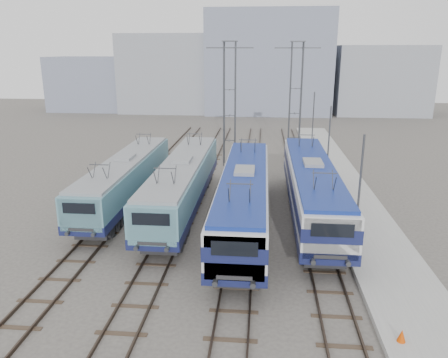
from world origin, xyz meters
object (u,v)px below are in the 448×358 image
(locomotive_far_right, at_px, (312,185))
(locomotive_center_right, at_px, (244,195))
(catenary_tower_west, at_px, (230,99))
(catenary_tower_east, at_px, (295,97))
(locomotive_far_left, at_px, (126,177))
(safety_cone, at_px, (402,336))
(mast_front, at_px, (359,198))
(locomotive_center_left, at_px, (183,181))
(mast_rear, at_px, (313,125))
(mast_mid, at_px, (328,150))

(locomotive_far_right, bearing_deg, locomotive_center_right, -151.76)
(catenary_tower_west, distance_m, catenary_tower_east, 6.80)
(locomotive_far_right, bearing_deg, locomotive_far_left, 173.25)
(locomotive_far_left, distance_m, safety_cone, 21.91)
(locomotive_far_left, height_order, mast_front, mast_front)
(locomotive_center_left, height_order, mast_rear, mast_rear)
(locomotive_center_left, xyz_separation_m, locomotive_center_right, (4.50, -2.90, 0.12))
(locomotive_far_left, bearing_deg, catenary_tower_west, 61.84)
(locomotive_far_left, bearing_deg, mast_mid, 16.72)
(catenary_tower_west, height_order, mast_mid, catenary_tower_west)
(safety_cone, bearing_deg, locomotive_center_left, 128.30)
(locomotive_far_right, xyz_separation_m, mast_mid, (1.85, 6.21, 1.12))
(locomotive_far_left, bearing_deg, safety_cone, -44.22)
(mast_front, bearing_deg, locomotive_far_right, 107.72)
(catenary_tower_east, height_order, mast_mid, catenary_tower_east)
(locomotive_center_right, xyz_separation_m, mast_rear, (6.35, 20.63, 1.12))
(locomotive_center_right, height_order, catenary_tower_east, catenary_tower_east)
(locomotive_far_left, distance_m, mast_rear, 22.66)
(locomotive_center_right, distance_m, mast_rear, 21.61)
(mast_mid, height_order, safety_cone, mast_mid)
(catenary_tower_east, bearing_deg, catenary_tower_west, -162.90)
(locomotive_center_right, height_order, catenary_tower_west, catenary_tower_west)
(mast_front, bearing_deg, catenary_tower_west, 113.27)
(mast_rear, bearing_deg, locomotive_far_right, -95.80)
(mast_mid, bearing_deg, locomotive_far_left, -163.28)
(locomotive_far_right, xyz_separation_m, safety_cone, (2.16, -13.65, -1.82))
(catenary_tower_west, height_order, catenary_tower_east, same)
(mast_rear, xyz_separation_m, safety_cone, (0.31, -31.85, -2.94))
(locomotive_center_right, height_order, locomotive_far_right, locomotive_center_right)
(mast_front, bearing_deg, locomotive_far_left, 154.30)
(catenary_tower_west, height_order, mast_rear, catenary_tower_west)
(catenary_tower_west, bearing_deg, mast_front, -66.73)
(locomotive_far_right, distance_m, catenary_tower_west, 16.30)
(locomotive_center_right, height_order, mast_rear, mast_rear)
(mast_mid, xyz_separation_m, mast_rear, (0.00, 12.00, 0.00))
(locomotive_center_left, relative_size, catenary_tower_east, 1.51)
(locomotive_far_left, relative_size, catenary_tower_east, 1.43)
(locomotive_center_left, xyz_separation_m, locomotive_far_right, (9.00, -0.49, 0.12))
(locomotive_center_right, height_order, mast_front, mast_front)
(mast_front, distance_m, safety_cone, 8.39)
(locomotive_far_left, distance_m, mast_mid, 16.09)
(locomotive_center_left, distance_m, safety_cone, 18.09)
(catenary_tower_west, relative_size, mast_mid, 1.71)
(catenary_tower_west, distance_m, safety_cone, 29.87)
(mast_mid, bearing_deg, locomotive_center_left, -152.20)
(locomotive_center_left, distance_m, mast_front, 12.60)
(locomotive_far_left, height_order, locomotive_center_right, locomotive_center_right)
(locomotive_far_right, xyz_separation_m, catenary_tower_east, (-0.25, 16.21, 4.26))
(locomotive_far_right, bearing_deg, mast_rear, 84.20)
(locomotive_center_left, bearing_deg, mast_mid, 27.80)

